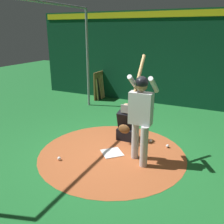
{
  "coord_description": "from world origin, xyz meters",
  "views": [
    {
      "loc": [
        4.29,
        2.06,
        2.55
      ],
      "look_at": [
        0.0,
        0.0,
        0.95
      ],
      "focal_mm": 39.14,
      "sensor_mm": 36.0,
      "label": 1
    }
  ],
  "objects_px": {
    "home_plate": "(112,153)",
    "batter": "(141,112)",
    "catcher": "(126,126)",
    "baseball_0": "(168,146)",
    "baseball_1": "(151,141)",
    "baseball_2": "(59,158)",
    "bat_rack": "(101,85)"
  },
  "relations": [
    {
      "from": "catcher",
      "to": "baseball_2",
      "type": "height_order",
      "value": "catcher"
    },
    {
      "from": "bat_rack",
      "to": "baseball_2",
      "type": "distance_m",
      "value": 5.01
    },
    {
      "from": "baseball_0",
      "to": "baseball_2",
      "type": "height_order",
      "value": "same"
    },
    {
      "from": "bat_rack",
      "to": "baseball_0",
      "type": "bearing_deg",
      "value": 46.79
    },
    {
      "from": "batter",
      "to": "bat_rack",
      "type": "bearing_deg",
      "value": -143.31
    },
    {
      "from": "baseball_0",
      "to": "baseball_1",
      "type": "relative_size",
      "value": 1.0
    },
    {
      "from": "catcher",
      "to": "home_plate",
      "type": "bearing_deg",
      "value": 0.04
    },
    {
      "from": "batter",
      "to": "catcher",
      "type": "relative_size",
      "value": 2.28
    },
    {
      "from": "baseball_0",
      "to": "baseball_1",
      "type": "xyz_separation_m",
      "value": [
        -0.09,
        -0.42,
        0.0
      ]
    },
    {
      "from": "bat_rack",
      "to": "home_plate",
      "type": "bearing_deg",
      "value": 30.85
    },
    {
      "from": "baseball_2",
      "to": "catcher",
      "type": "bearing_deg",
      "value": 151.29
    },
    {
      "from": "baseball_1",
      "to": "baseball_0",
      "type": "bearing_deg",
      "value": 77.72
    },
    {
      "from": "baseball_2",
      "to": "batter",
      "type": "bearing_deg",
      "value": 114.35
    },
    {
      "from": "baseball_2",
      "to": "bat_rack",
      "type": "bearing_deg",
      "value": -162.03
    },
    {
      "from": "home_plate",
      "to": "batter",
      "type": "xyz_separation_m",
      "value": [
        0.07,
        0.64,
        1.06
      ]
    },
    {
      "from": "baseball_1",
      "to": "home_plate",
      "type": "bearing_deg",
      "value": -34.46
    },
    {
      "from": "home_plate",
      "to": "batter",
      "type": "relative_size",
      "value": 0.2
    },
    {
      "from": "home_plate",
      "to": "baseball_1",
      "type": "relative_size",
      "value": 5.68
    },
    {
      "from": "home_plate",
      "to": "bat_rack",
      "type": "height_order",
      "value": "bat_rack"
    },
    {
      "from": "baseball_0",
      "to": "baseball_2",
      "type": "distance_m",
      "value": 2.42
    },
    {
      "from": "baseball_1",
      "to": "catcher",
      "type": "bearing_deg",
      "value": -82.66
    },
    {
      "from": "home_plate",
      "to": "bat_rack",
      "type": "relative_size",
      "value": 0.4
    },
    {
      "from": "home_plate",
      "to": "bat_rack",
      "type": "bearing_deg",
      "value": -149.15
    },
    {
      "from": "baseball_2",
      "to": "home_plate",
      "type": "bearing_deg",
      "value": 131.31
    },
    {
      "from": "home_plate",
      "to": "catcher",
      "type": "relative_size",
      "value": 0.46
    },
    {
      "from": "batter",
      "to": "baseball_1",
      "type": "relative_size",
      "value": 28.41
    },
    {
      "from": "batter",
      "to": "catcher",
      "type": "distance_m",
      "value": 1.3
    },
    {
      "from": "catcher",
      "to": "batter",
      "type": "bearing_deg",
      "value": 36.39
    },
    {
      "from": "catcher",
      "to": "baseball_1",
      "type": "relative_size",
      "value": 12.44
    },
    {
      "from": "batter",
      "to": "baseball_1",
      "type": "distance_m",
      "value": 1.4
    },
    {
      "from": "baseball_1",
      "to": "bat_rack",
      "type": "bearing_deg",
      "value": -136.16
    },
    {
      "from": "catcher",
      "to": "bat_rack",
      "type": "height_order",
      "value": "bat_rack"
    }
  ]
}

